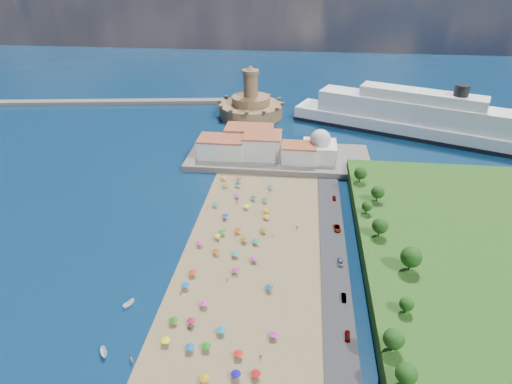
# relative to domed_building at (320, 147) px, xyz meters

# --- Properties ---
(ground) EXTENTS (700.00, 700.00, 0.00)m
(ground) POSITION_rel_domed_building_xyz_m (-30.00, -71.00, -8.97)
(ground) COLOR #071938
(ground) RESTS_ON ground
(terrace) EXTENTS (90.00, 36.00, 3.00)m
(terrace) POSITION_rel_domed_building_xyz_m (-20.00, 2.00, -7.47)
(terrace) COLOR #59544C
(terrace) RESTS_ON ground
(jetty) EXTENTS (18.00, 70.00, 2.40)m
(jetty) POSITION_rel_domed_building_xyz_m (-42.00, 37.00, -7.77)
(jetty) COLOR #59544C
(jetty) RESTS_ON ground
(breakwater) EXTENTS (199.03, 34.77, 2.60)m
(breakwater) POSITION_rel_domed_building_xyz_m (-140.00, 82.00, -7.67)
(breakwater) COLOR #59544C
(breakwater) RESTS_ON ground
(waterfront_buildings) EXTENTS (57.00, 29.00, 11.00)m
(waterfront_buildings) POSITION_rel_domed_building_xyz_m (-33.05, 2.64, -1.10)
(waterfront_buildings) COLOR silver
(waterfront_buildings) RESTS_ON terrace
(domed_building) EXTENTS (16.00, 16.00, 15.00)m
(domed_building) POSITION_rel_domed_building_xyz_m (0.00, 0.00, 0.00)
(domed_building) COLOR silver
(domed_building) RESTS_ON terrace
(fortress) EXTENTS (40.00, 40.00, 32.40)m
(fortress) POSITION_rel_domed_building_xyz_m (-42.00, 67.00, -2.29)
(fortress) COLOR #927049
(fortress) RESTS_ON ground
(cruise_ship) EXTENTS (140.76, 74.20, 31.33)m
(cruise_ship) POSITION_rel_domed_building_xyz_m (55.74, 45.33, 0.30)
(cruise_ship) COLOR black
(cruise_ship) RESTS_ON ground
(beach_parasols) EXTENTS (32.21, 116.34, 2.20)m
(beach_parasols) POSITION_rel_domed_building_xyz_m (-31.26, -80.73, -6.83)
(beach_parasols) COLOR gray
(beach_parasols) RESTS_ON beach
(beachgoers) EXTENTS (41.23, 91.88, 1.85)m
(beachgoers) POSITION_rel_domed_building_xyz_m (-32.49, -78.27, -7.85)
(beachgoers) COLOR tan
(beachgoers) RESTS_ON beach
(moored_boats) EXTENTS (3.58, 22.13, 1.62)m
(moored_boats) POSITION_rel_domed_building_xyz_m (-57.13, -113.52, -8.17)
(moored_boats) COLOR white
(moored_boats) RESTS_ON ground
(parked_cars) EXTENTS (2.67, 78.18, 1.38)m
(parked_cars) POSITION_rel_domed_building_xyz_m (6.00, -72.13, -7.64)
(parked_cars) COLOR gray
(parked_cars) RESTS_ON promenade
(hillside_trees) EXTENTS (16.01, 103.89, 8.24)m
(hillside_trees) POSITION_rel_domed_building_xyz_m (19.84, -77.74, 1.22)
(hillside_trees) COLOR #382314
(hillside_trees) RESTS_ON hillside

